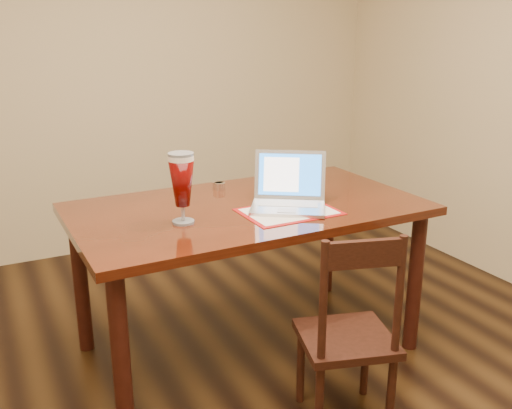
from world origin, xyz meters
name	(u,v)px	position (x,y,z in m)	size (l,w,h in m)	color
room_shell	(261,2)	(0.00, 0.00, 1.76)	(4.51, 5.01, 2.71)	#C6B284
dining_table	(247,222)	(0.27, 0.66, 0.73)	(1.76, 1.01, 1.15)	#4C190A
dining_chair	(349,336)	(0.39, -0.08, 0.43)	(0.48, 0.46, 0.92)	black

